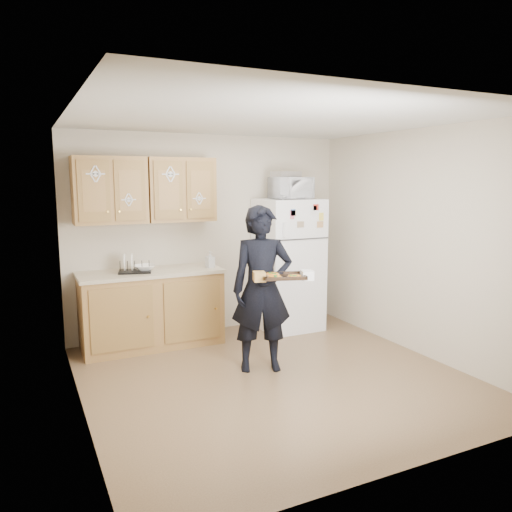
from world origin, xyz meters
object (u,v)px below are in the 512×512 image
object	(u,v)px
person	(262,289)
baking_tray	(283,277)
refrigerator	(288,264)
dish_rack	(135,266)
microwave	(291,188)

from	to	relation	value
person	baking_tray	size ratio (longest dim) A/B	4.13
refrigerator	dish_rack	world-z (taller)	refrigerator
person	dish_rack	bearing A→B (deg)	147.94
refrigerator	dish_rack	distance (m)	1.99
baking_tray	microwave	bearing A→B (deg)	75.62
refrigerator	microwave	size ratio (longest dim) A/B	3.41
refrigerator	microwave	world-z (taller)	microwave
dish_rack	baking_tray	bearing A→B (deg)	-53.11
refrigerator	person	size ratio (longest dim) A/B	1.00
refrigerator	baking_tray	distance (m)	1.70
refrigerator	baking_tray	xyz separation A→B (m)	(-0.87, -1.45, 0.17)
person	microwave	size ratio (longest dim) A/B	3.40
baking_tray	microwave	xyz separation A→B (m)	(0.87, 1.40, 0.82)
microwave	dish_rack	distance (m)	2.16
refrigerator	baking_tray	world-z (taller)	refrigerator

